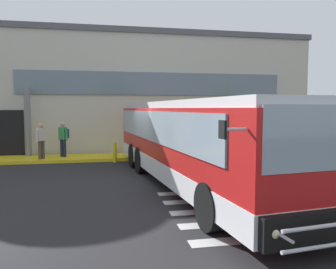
{
  "coord_description": "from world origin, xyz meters",
  "views": [
    {
      "loc": [
        -1.7,
        -11.71,
        2.49
      ],
      "look_at": [
        0.66,
        0.53,
        1.5
      ],
      "focal_mm": 35.4,
      "sensor_mm": 36.0,
      "label": 1
    }
  ],
  "objects": [
    {
      "name": "ground_plane",
      "position": [
        0.0,
        0.0,
        -0.01
      ],
      "size": [
        80.0,
        90.0,
        0.02
      ],
      "primitive_type": "cube",
      "color": "#232326",
      "rests_on": "ground"
    },
    {
      "name": "safety_bollard_yellow",
      "position": [
        -1.25,
        3.6,
        0.45
      ],
      "size": [
        0.18,
        0.18,
        0.9
      ],
      "primitive_type": "cylinder",
      "color": "yellow",
      "rests_on": "ground"
    },
    {
      "name": "passenger_by_doorway",
      "position": [
        -3.64,
        4.79,
        1.11
      ],
      "size": [
        0.52,
        0.51,
        1.68
      ],
      "color": "#1E2338",
      "rests_on": "boarding_curb"
    },
    {
      "name": "entry_support_column",
      "position": [
        -5.36,
        5.4,
        1.84
      ],
      "size": [
        0.28,
        0.28,
        3.38
      ],
      "primitive_type": "cylinder",
      "color": "slate",
      "rests_on": "boarding_curb"
    },
    {
      "name": "boarding_curb",
      "position": [
        0.0,
        4.8,
        0.07
      ],
      "size": [
        24.15,
        2.0,
        0.15
      ],
      "primitive_type": "cube",
      "color": "yellow",
      "rests_on": "ground"
    },
    {
      "name": "bay_paint_stripes",
      "position": [
        2.0,
        -4.2,
        0.0
      ],
      "size": [
        4.4,
        3.96,
        0.01
      ],
      "color": "silver",
      "rests_on": "ground"
    },
    {
      "name": "passenger_near_column",
      "position": [
        -4.56,
        4.23,
        1.08
      ],
      "size": [
        0.39,
        0.51,
        1.68
      ],
      "color": "#4C4233",
      "rests_on": "boarding_curb"
    },
    {
      "name": "bus_main_foreground",
      "position": [
        1.1,
        -1.49,
        1.34
      ],
      "size": [
        3.86,
        12.01,
        2.7
      ],
      "color": "red",
      "rests_on": "ground"
    },
    {
      "name": "terminal_building",
      "position": [
        -0.68,
        11.6,
        3.36
      ],
      "size": [
        21.95,
        13.8,
        6.74
      ],
      "color": "beige",
      "rests_on": "ground"
    }
  ]
}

